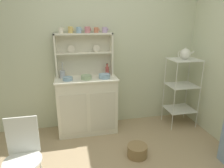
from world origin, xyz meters
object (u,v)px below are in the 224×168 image
object	(u,v)px
hutch_cabinet	(87,104)
floor_basket	(137,151)
cup_cream_0	(61,30)
jam_bottle	(107,71)
wire_chair	(23,152)
utensil_jar	(62,74)
porcelain_teapot	(185,54)
hutch_shelf_unit	(84,51)
bowl_mixing_large	(68,79)
bakers_rack	(182,85)

from	to	relation	value
hutch_cabinet	floor_basket	size ratio (longest dim) A/B	3.52
cup_cream_0	jam_bottle	size ratio (longest dim) A/B	0.44
cup_cream_0	jam_bottle	distance (m)	0.91
hutch_cabinet	cup_cream_0	bearing A→B (deg)	159.12
wire_chair	utensil_jar	world-z (taller)	utensil_jar
wire_chair	utensil_jar	distance (m)	1.37
wire_chair	porcelain_teapot	size ratio (longest dim) A/B	3.29
utensil_jar	porcelain_teapot	bearing A→B (deg)	-5.57
hutch_cabinet	jam_bottle	size ratio (longest dim) A/B	4.93
hutch_shelf_unit	porcelain_teapot	distance (m)	1.58
wire_chair	jam_bottle	size ratio (longest dim) A/B	4.48
cup_cream_0	bowl_mixing_large	bearing A→B (deg)	-76.06
hutch_shelf_unit	bakers_rack	bearing A→B (deg)	-9.80
cup_cream_0	porcelain_teapot	bearing A→B (deg)	-6.98
floor_basket	utensil_jar	world-z (taller)	utensil_jar
hutch_cabinet	floor_basket	xyz separation A→B (m)	(0.57, -0.81, -0.38)
bakers_rack	utensil_jar	size ratio (longest dim) A/B	4.74
hutch_cabinet	hutch_shelf_unit	world-z (taller)	hutch_shelf_unit
porcelain_teapot	cup_cream_0	bearing A→B (deg)	173.02
cup_cream_0	jam_bottle	xyz separation A→B (m)	(0.67, -0.04, -0.62)
wire_chair	cup_cream_0	xyz separation A→B (m)	(0.42, 1.29, 1.07)
jam_bottle	cup_cream_0	bearing A→B (deg)	176.90
hutch_shelf_unit	bowl_mixing_large	world-z (taller)	hutch_shelf_unit
jam_bottle	bakers_rack	bearing A→B (deg)	-9.06
porcelain_teapot	bowl_mixing_large	bearing A→B (deg)	178.92
hutch_shelf_unit	utensil_jar	world-z (taller)	hutch_shelf_unit
bakers_rack	cup_cream_0	distance (m)	2.09
bowl_mixing_large	utensil_jar	xyz separation A→B (m)	(-0.07, 0.15, 0.03)
hutch_cabinet	bowl_mixing_large	world-z (taller)	bowl_mixing_large
cup_cream_0	utensil_jar	world-z (taller)	cup_cream_0
hutch_cabinet	hutch_shelf_unit	distance (m)	0.83
hutch_shelf_unit	floor_basket	size ratio (longest dim) A/B	3.27
utensil_jar	jam_bottle	bearing A→B (deg)	0.69
hutch_cabinet	bowl_mixing_large	bearing A→B (deg)	-164.93
utensil_jar	porcelain_teapot	world-z (taller)	porcelain_teapot
hutch_cabinet	porcelain_teapot	world-z (taller)	porcelain_teapot
hutch_shelf_unit	wire_chair	distance (m)	1.70
hutch_shelf_unit	porcelain_teapot	xyz separation A→B (m)	(1.56, -0.27, -0.06)
porcelain_teapot	utensil_jar	bearing A→B (deg)	174.43
hutch_shelf_unit	jam_bottle	bearing A→B (deg)	-12.39
cup_cream_0	utensil_jar	bearing A→B (deg)	-118.23
porcelain_teapot	hutch_shelf_unit	bearing A→B (deg)	170.19
hutch_cabinet	floor_basket	distance (m)	1.06
hutch_cabinet	bakers_rack	distance (m)	1.59
floor_basket	bowl_mixing_large	distance (m)	1.40
hutch_cabinet	porcelain_teapot	size ratio (longest dim) A/B	3.63
hutch_shelf_unit	cup_cream_0	bearing A→B (deg)	-172.94
wire_chair	hutch_shelf_unit	bearing A→B (deg)	34.95
hutch_cabinet	cup_cream_0	world-z (taller)	cup_cream_0
bowl_mixing_large	hutch_shelf_unit	bearing A→B (deg)	40.85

